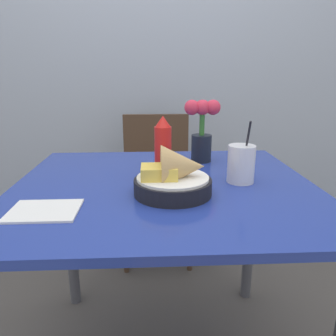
% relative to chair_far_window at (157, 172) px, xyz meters
% --- Properties ---
extents(wall_window, '(7.00, 0.06, 2.60)m').
position_rel_chair_far_window_xyz_m(wall_window, '(0.01, 0.38, 0.80)').
color(wall_window, '#9EA8B7').
rests_on(wall_window, ground_plane).
extents(dining_table, '(0.97, 0.89, 0.74)m').
position_rel_chair_far_window_xyz_m(dining_table, '(0.01, -0.89, 0.13)').
color(dining_table, '#233893').
rests_on(dining_table, ground_plane).
extents(chair_far_window, '(0.40, 0.40, 0.84)m').
position_rel_chair_far_window_xyz_m(chair_far_window, '(0.00, 0.00, 0.00)').
color(chair_far_window, '#473323').
rests_on(chair_far_window, ground_plane).
extents(food_basket, '(0.23, 0.23, 0.15)m').
position_rel_chair_far_window_xyz_m(food_basket, '(0.04, -1.00, 0.29)').
color(food_basket, black).
rests_on(food_basket, dining_table).
extents(ketchup_bottle, '(0.06, 0.06, 0.21)m').
position_rel_chair_far_window_xyz_m(ketchup_bottle, '(0.01, -0.79, 0.34)').
color(ketchup_bottle, red).
rests_on(ketchup_bottle, dining_table).
extents(drink_cup, '(0.09, 0.09, 0.21)m').
position_rel_chair_far_window_xyz_m(drink_cup, '(0.26, -0.89, 0.30)').
color(drink_cup, silver).
rests_on(drink_cup, dining_table).
extents(flower_vase, '(0.14, 0.08, 0.25)m').
position_rel_chair_far_window_xyz_m(flower_vase, '(0.17, -0.63, 0.37)').
color(flower_vase, black).
rests_on(flower_vase, dining_table).
extents(napkin, '(0.18, 0.14, 0.01)m').
position_rel_chair_far_window_xyz_m(napkin, '(-0.31, -1.11, 0.24)').
color(napkin, white).
rests_on(napkin, dining_table).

